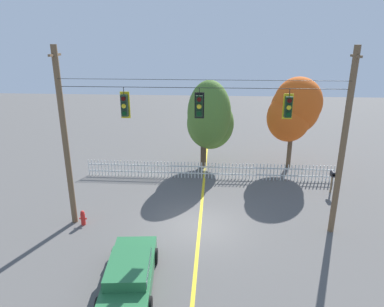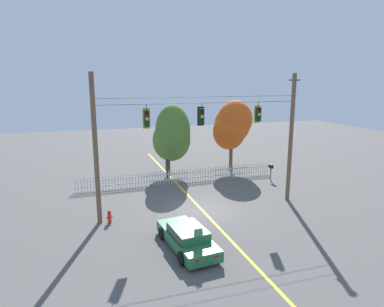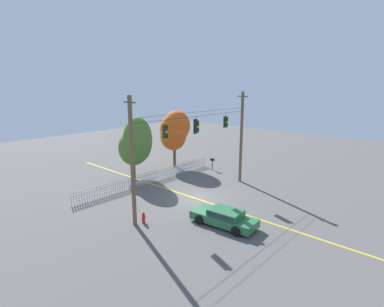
% 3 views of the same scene
% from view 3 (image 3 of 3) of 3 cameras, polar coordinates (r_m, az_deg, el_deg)
% --- Properties ---
extents(ground, '(80.00, 80.00, 0.00)m').
position_cam_3_polar(ground, '(25.67, 0.92, -8.49)').
color(ground, '#565451').
extents(lane_centerline_stripe, '(0.16, 36.00, 0.01)m').
position_cam_3_polar(lane_centerline_stripe, '(25.67, 0.93, -8.48)').
color(lane_centerline_stripe, gold).
rests_on(lane_centerline_stripe, ground).
extents(signal_support_span, '(13.09, 1.10, 8.70)m').
position_cam_3_polar(signal_support_span, '(24.40, 0.96, 1.25)').
color(signal_support_span, brown).
rests_on(signal_support_span, ground).
extents(traffic_signal_westbound_side, '(0.43, 0.38, 1.44)m').
position_cam_3_polar(traffic_signal_westbound_side, '(21.69, -5.06, 4.11)').
color(traffic_signal_westbound_side, black).
extents(traffic_signal_northbound_primary, '(0.43, 0.38, 1.39)m').
position_cam_3_polar(traffic_signal_northbound_primary, '(24.08, 0.86, 5.09)').
color(traffic_signal_northbound_primary, black).
extents(traffic_signal_northbound_secondary, '(0.43, 0.38, 1.36)m').
position_cam_3_polar(traffic_signal_northbound_secondary, '(27.11, 6.35, 5.90)').
color(traffic_signal_northbound_secondary, black).
extents(white_picket_fence, '(16.31, 0.06, 1.12)m').
position_cam_3_polar(white_picket_fence, '(29.85, -7.67, -4.36)').
color(white_picket_fence, silver).
rests_on(white_picket_fence, ground).
extents(autumn_maple_near_fence, '(3.33, 3.43, 6.29)m').
position_cam_3_polar(autumn_maple_near_fence, '(30.76, -10.46, 1.83)').
color(autumn_maple_near_fence, '#473828').
rests_on(autumn_maple_near_fence, ground).
extents(autumn_maple_mid, '(3.65, 3.39, 6.48)m').
position_cam_3_polar(autumn_maple_mid, '(34.68, -3.28, 4.39)').
color(autumn_maple_mid, brown).
rests_on(autumn_maple_mid, ground).
extents(parked_car, '(2.22, 4.68, 1.15)m').
position_cam_3_polar(parked_car, '(21.05, 6.08, -11.74)').
color(parked_car, '#286B3D').
rests_on(parked_car, ground).
extents(fire_hydrant, '(0.38, 0.22, 0.78)m').
position_cam_3_polar(fire_hydrant, '(21.62, -9.08, -11.80)').
color(fire_hydrant, red).
rests_on(fire_hydrant, ground).
extents(roadside_mailbox, '(0.25, 0.44, 1.36)m').
position_cam_3_polar(roadside_mailbox, '(33.80, 3.84, -1.27)').
color(roadside_mailbox, brown).
rests_on(roadside_mailbox, ground).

